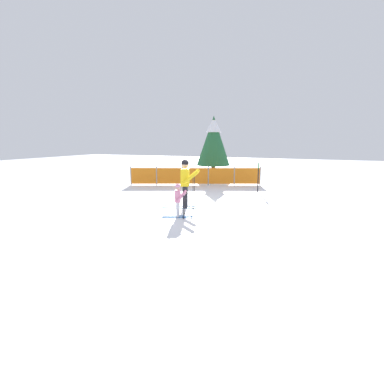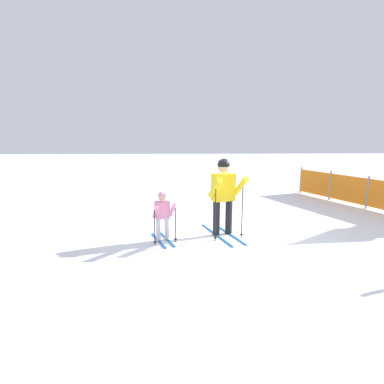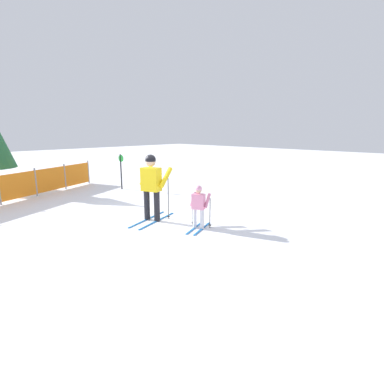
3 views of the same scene
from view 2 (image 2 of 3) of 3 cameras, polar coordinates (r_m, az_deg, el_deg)
The scene contains 3 objects.
ground_plane at distance 7.08m, azimuth 7.77°, elevation -7.82°, with size 60.00×60.00×0.00m, color white.
skier_adult at distance 6.70m, azimuth 6.05°, elevation 0.36°, with size 1.68×0.93×1.74m.
skier_child at distance 6.41m, azimuth -5.64°, elevation -3.94°, with size 1.03×0.61×1.08m.
Camera 2 is at (6.61, -1.18, 2.25)m, focal length 28.00 mm.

